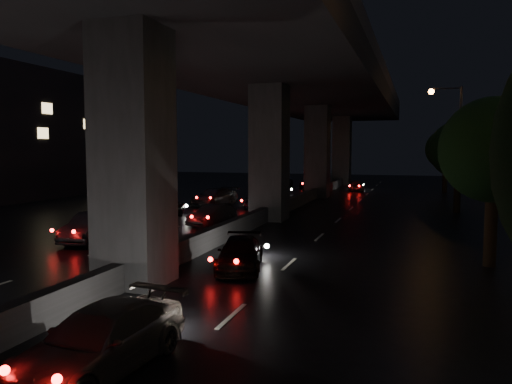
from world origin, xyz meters
The scene contains 19 objects.
ground centered at (0.00, 0.00, 0.00)m, with size 120.00×120.00×0.00m, color black.
viaduct centered at (0.00, 5.00, 8.34)m, with size 12.00×80.00×10.50m.
median_barrier centered at (0.00, 5.00, 0.42)m, with size 0.45×70.00×0.85m, color #302F32.
building_left centered at (-27.00, 15.00, 5.50)m, with size 12.00×24.00×11.00m, color black.
tree_b centered at (11.00, -4.00, 4.20)m, with size 3.80×3.80×6.12m.
tree_c centered at (11.00, 12.00, 4.20)m, with size 3.80×3.80×6.12m.
tree_d centered at (11.00, 28.00, 4.20)m, with size 3.80×3.80×6.12m.
streetlight_far centered at (10.97, 18.00, 5.66)m, with size 2.52×0.44×9.00m.
car_2 centered at (2.72, -15.71, 0.61)m, with size 1.70×4.18×1.21m, color #635B56.
car_3 centered at (2.50, -7.17, 0.54)m, with size 1.52×3.74×1.09m, color black.
car_4 centered at (-5.79, -4.29, 0.66)m, with size 1.41×4.03×1.33m, color black.
car_5 centered at (-2.45, 1.97, 0.56)m, with size 1.18×3.39×1.12m, color black.
car_6 centered at (-6.24, 3.60, 0.60)m, with size 1.41×3.50×1.19m, color black.
car_7 centered at (-6.10, 10.96, 0.65)m, with size 1.82×4.47×1.30m, color #252628.
car_8 centered at (-2.57, 10.35, 0.58)m, with size 1.37×3.41×1.16m, color black.
car_9 centered at (-3.03, 19.08, 0.56)m, with size 1.18×3.39×1.12m, color #47433E.
car_10 centered at (-2.47, 28.87, 0.55)m, with size 1.83×3.97×1.10m, color black.
car_11 centered at (-5.67, 28.77, 0.62)m, with size 2.07×4.48×1.25m, color black.
car_12 centered at (2.62, 27.09, 0.55)m, with size 1.30×3.24×1.10m, color #575C5F.
Camera 1 is at (8.41, -23.60, 4.26)m, focal length 35.00 mm.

